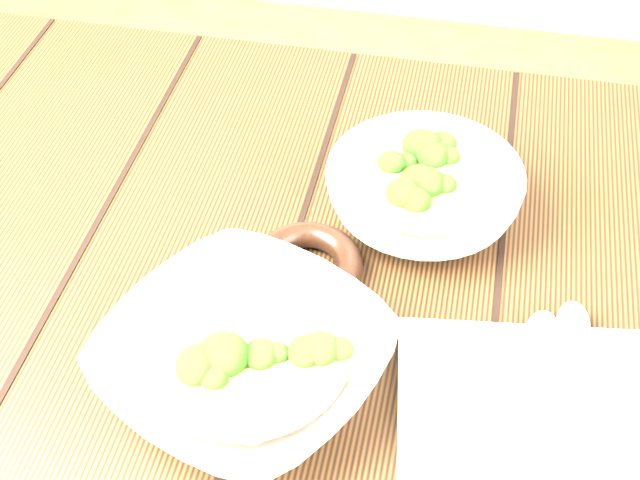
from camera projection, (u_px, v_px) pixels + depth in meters
table at (303, 368)px, 0.91m from camera, size 1.20×0.80×0.75m
soup_bowl_front at (244, 358)px, 0.74m from camera, size 0.30×0.30×0.07m
soup_bowl_back at (423, 192)px, 0.88m from camera, size 0.21×0.21×0.07m
trivet at (307, 265)px, 0.83m from camera, size 0.12×0.12×0.03m
napkin at (538, 417)px, 0.72m from camera, size 0.25×0.21×0.01m
spoon_left at (533, 365)px, 0.75m from camera, size 0.05×0.19×0.01m
spoon_right at (572, 357)px, 0.75m from camera, size 0.03×0.19×0.01m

